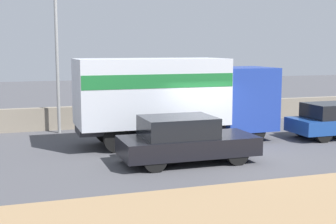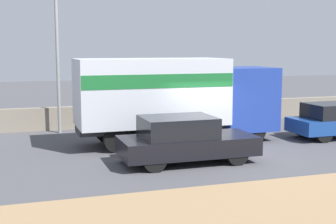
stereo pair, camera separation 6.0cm
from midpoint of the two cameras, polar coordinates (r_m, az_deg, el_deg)
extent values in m
plane|color=#47474C|center=(16.08, 5.81, -5.45)|extent=(80.00, 80.00, 0.00)
cube|color=#937551|center=(11.00, 19.25, -12.03)|extent=(60.00, 5.99, 0.04)
cube|color=gray|center=(22.59, -1.60, -0.24)|extent=(60.00, 0.35, 1.03)
cylinder|color=gray|center=(20.68, -13.42, 5.44)|extent=(0.14, 0.14, 5.80)
cube|color=navy|center=(19.17, 9.05, 1.69)|extent=(2.17, 2.21, 2.49)
cube|color=black|center=(19.64, 11.85, 3.22)|extent=(0.06, 1.88, 1.09)
cube|color=#2D2D33|center=(17.87, -2.17, -1.83)|extent=(5.61, 1.36, 0.25)
cube|color=silver|center=(17.69, -2.19, 2.52)|extent=(5.61, 2.48, 2.48)
cube|color=#19662D|center=(17.65, -2.20, 4.03)|extent=(5.58, 2.50, 0.50)
cylinder|color=black|center=(20.16, 7.76, -1.43)|extent=(0.93, 0.28, 0.93)
cylinder|color=black|center=(18.52, 10.30, -2.30)|extent=(0.93, 0.28, 0.93)
cylinder|color=black|center=(18.45, -7.58, -2.28)|extent=(0.93, 0.28, 0.93)
cylinder|color=black|center=(16.65, -6.37, -3.35)|extent=(0.93, 0.28, 0.93)
cylinder|color=black|center=(18.69, -4.20, -2.10)|extent=(0.93, 0.28, 0.93)
cylinder|color=black|center=(16.91, -2.65, -3.14)|extent=(0.93, 0.28, 0.93)
cube|color=black|center=(15.11, 2.34, -4.08)|extent=(4.39, 1.90, 0.58)
cube|color=black|center=(14.88, 1.09, -1.83)|extent=(2.28, 1.74, 0.66)
cylinder|color=black|center=(16.41, 5.77, -3.89)|extent=(0.72, 0.20, 0.72)
cylinder|color=black|center=(14.95, 8.37, -5.09)|extent=(0.72, 0.20, 0.72)
cylinder|color=black|center=(15.52, -3.47, -4.54)|extent=(0.72, 0.20, 0.72)
cylinder|color=black|center=(13.96, -1.71, -5.92)|extent=(0.72, 0.20, 0.72)
cube|color=black|center=(20.31, 19.37, 0.18)|extent=(2.15, 1.60, 0.60)
cylinder|color=black|center=(20.47, 15.88, -1.82)|extent=(0.72, 0.20, 0.72)
cylinder|color=black|center=(19.27, 18.37, -2.51)|extent=(0.72, 0.20, 0.72)
camera|label=1|loc=(0.03, -90.10, -0.01)|focal=50.00mm
camera|label=2|loc=(0.03, 89.90, 0.01)|focal=50.00mm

